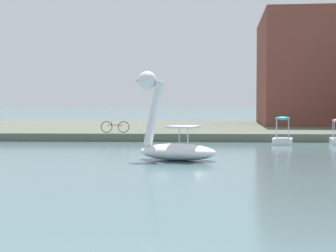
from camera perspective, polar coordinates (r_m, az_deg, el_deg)
shore_bank_far at (r=43.25m, az=0.09°, el=-0.29°), size 131.66×22.80×0.48m
swan_boat at (r=21.70m, az=0.43°, el=-1.45°), size 3.63×2.46×3.63m
pedal_boat_teal at (r=30.52m, az=12.09°, el=-1.16°), size 1.39×1.88×1.57m
bicycle_parked at (r=33.23m, az=-5.66°, el=-0.09°), size 1.73×0.35×0.72m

